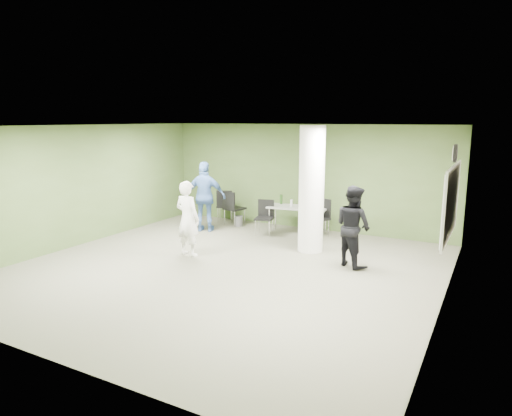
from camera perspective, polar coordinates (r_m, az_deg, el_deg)
The scene contains 17 objects.
floor at distance 9.16m, azimuth -3.79°, elevation -7.60°, with size 8.00×8.00×0.00m, color #4D4E3D.
ceiling at distance 8.68m, azimuth -4.03°, elevation 10.18°, with size 8.00×8.00×0.00m, color white.
wall_back at distance 12.35m, azimuth 6.01°, elevation 3.89°, with size 8.00×0.02×2.80m, color #3F5427.
wall_left at distance 11.43m, azimuth -21.17°, elevation 2.63°, with size 0.02×8.00×2.80m, color #3F5427.
wall_right_cream at distance 7.53m, azimuth 22.85°, elevation -1.54°, with size 0.02×8.00×2.80m, color #C0B49F.
column at distance 10.14m, azimuth 6.95°, elevation 2.31°, with size 0.56×0.56×2.80m, color silver.
whiteboard at distance 8.70m, azimuth 23.18°, elevation 0.70°, with size 0.05×2.30×1.30m.
wall_clock at distance 8.60m, azimuth 23.62°, elevation 6.28°, with size 0.06×0.32×0.32m.
folding_table at distance 11.77m, azimuth 5.15°, elevation -0.06°, with size 1.59×0.87×0.97m.
wastebasket at distance 12.67m, azimuth -2.22°, elevation -1.65°, with size 0.25×0.25×0.29m, color #4C4C4C.
chair_back_left at distance 13.12m, azimuth -3.90°, elevation 0.59°, with size 0.62×0.62×0.94m.
chair_back_right at distance 12.67m, azimuth -2.99°, elevation 0.31°, with size 0.59×0.59×0.97m.
chair_table_left at distance 11.72m, azimuth 1.13°, elevation -0.82°, with size 0.54×0.54×0.89m.
chair_table_right at distance 11.60m, azimuth 8.02°, elevation -0.82°, with size 0.63×0.63×0.96m.
woman_white at distance 9.93m, azimuth -8.55°, elevation -1.32°, with size 0.60×0.39×1.64m, color white.
man_black at distance 9.34m, azimuth 12.03°, elevation -2.22°, with size 0.80×0.62×1.65m, color black.
man_blue at distance 12.04m, azimuth -6.36°, elevation 1.41°, with size 1.08×0.45×1.85m, color #3E619A.
Camera 1 is at (4.62, -7.35, 2.93)m, focal length 32.00 mm.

